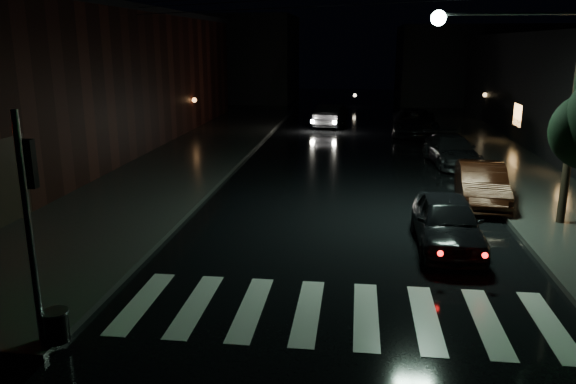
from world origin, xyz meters
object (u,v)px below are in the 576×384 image
(parked_car_b, at_px, (481,184))
(parked_car_d, at_px, (415,122))
(parked_car_c, at_px, (451,150))
(parked_car_a, at_px, (447,222))
(oncoming_car, at_px, (331,115))

(parked_car_b, bearing_deg, parked_car_d, 98.36)
(parked_car_c, relative_size, parked_car_d, 0.81)
(parked_car_b, relative_size, parked_car_c, 0.93)
(parked_car_a, bearing_deg, oncoming_car, 100.91)
(parked_car_b, distance_m, parked_car_d, 15.12)
(parked_car_b, distance_m, oncoming_car, 19.24)
(parked_car_a, distance_m, parked_car_c, 11.27)
(parked_car_d, bearing_deg, parked_car_c, -81.19)
(parked_car_a, bearing_deg, parked_car_c, 81.12)
(parked_car_b, xyz_separation_m, oncoming_car, (-6.06, 18.26, 0.05))
(parked_car_c, height_order, parked_car_d, parked_car_d)
(parked_car_d, relative_size, oncoming_car, 1.22)
(parked_car_a, height_order, parked_car_d, parked_car_d)
(parked_car_a, distance_m, parked_car_d, 19.61)
(parked_car_d, bearing_deg, oncoming_car, 151.63)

